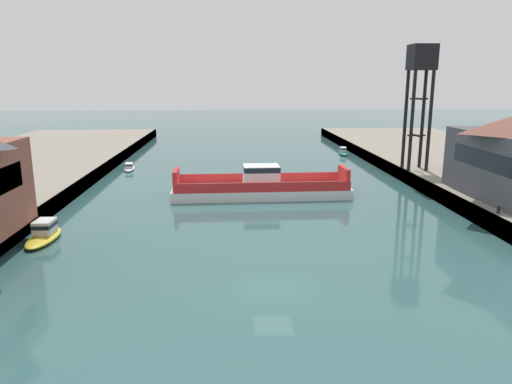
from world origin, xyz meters
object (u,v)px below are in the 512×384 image
object	(u,v)px
chain_ferry	(261,187)
moored_boat_near_right	(343,152)
moored_boat_mid_left	(129,167)
moored_boat_near_left	(44,233)
crane_tower	(421,74)

from	to	relation	value
chain_ferry	moored_boat_near_right	bearing A→B (deg)	61.41
moored_boat_near_right	chain_ferry	bearing A→B (deg)	-118.59
chain_ferry	moored_boat_mid_left	distance (m)	26.30
moored_boat_near_left	crane_tower	distance (m)	47.98
moored_boat_mid_left	crane_tower	world-z (taller)	crane_tower
crane_tower	moored_boat_mid_left	bearing A→B (deg)	164.41
moored_boat_near_right	crane_tower	bearing A→B (deg)	-81.36
chain_ferry	moored_boat_near_right	distance (m)	36.03
moored_boat_near_left	moored_boat_near_right	bearing A→B (deg)	51.87
moored_boat_near_right	crane_tower	world-z (taller)	crane_tower
moored_boat_near_right	moored_boat_mid_left	size ratio (longest dim) A/B	0.92
chain_ferry	moored_boat_near_left	distance (m)	24.54
moored_boat_near_left	moored_boat_near_right	world-z (taller)	moored_boat_near_left
crane_tower	moored_boat_near_right	bearing A→B (deg)	98.64
moored_boat_near_left	moored_boat_mid_left	bearing A→B (deg)	89.11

